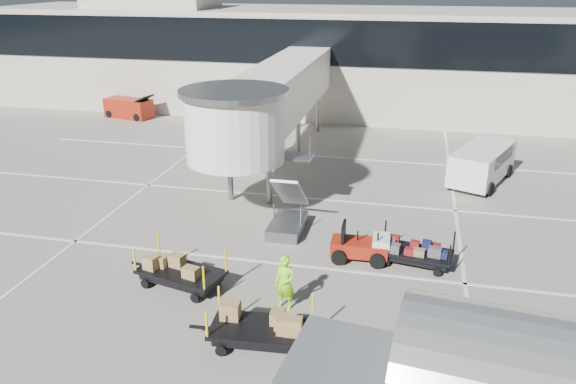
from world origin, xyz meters
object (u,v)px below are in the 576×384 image
minivan (483,161)px  belt_loader (129,108)px  box_cart_near (258,329)px  suitcase_cart (413,252)px  baggage_tug (361,247)px  box_cart_far (182,273)px  ground_worker (285,283)px

minivan → belt_loader: minivan is taller
box_cart_near → minivan: 18.54m
minivan → suitcase_cart: bearing=-86.1°
baggage_tug → box_cart_far: box_cart_far is taller
box_cart_far → minivan: minivan is taller
baggage_tug → suitcase_cart: baggage_tug is taller
baggage_tug → suitcase_cart: size_ratio=0.65×
box_cart_far → ground_worker: bearing=5.0°
suitcase_cart → ground_worker: 5.96m
box_cart_near → belt_loader: bearing=120.4°
box_cart_far → ground_worker: ground_worker is taller
suitcase_cart → baggage_tug: bearing=-166.9°
baggage_tug → box_cart_near: size_ratio=0.60×
baggage_tug → belt_loader: bearing=134.5°
minivan → box_cart_near: bearing=-93.1°
box_cart_far → belt_loader: size_ratio=0.92×
belt_loader → box_cart_near: bearing=-42.5°
box_cart_near → box_cart_far: box_cart_near is taller
box_cart_near → box_cart_far: 4.57m
baggage_tug → belt_loader: 28.24m
suitcase_cart → ground_worker: bearing=-124.9°
baggage_tug → box_cart_far: bearing=-151.6°
baggage_tug → minivan: minivan is taller
box_cart_near → ground_worker: (0.34, 2.18, 0.40)m
belt_loader → minivan: bearing=-6.6°
baggage_tug → ground_worker: (-2.15, -4.10, 0.44)m
baggage_tug → belt_loader: size_ratio=0.54×
ground_worker → belt_loader: (-18.13, 23.75, -0.25)m
belt_loader → baggage_tug: bearing=-31.0°
suitcase_cart → minivan: minivan is taller
suitcase_cart → box_cart_far: box_cart_far is taller
minivan → belt_loader: bearing=-177.2°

